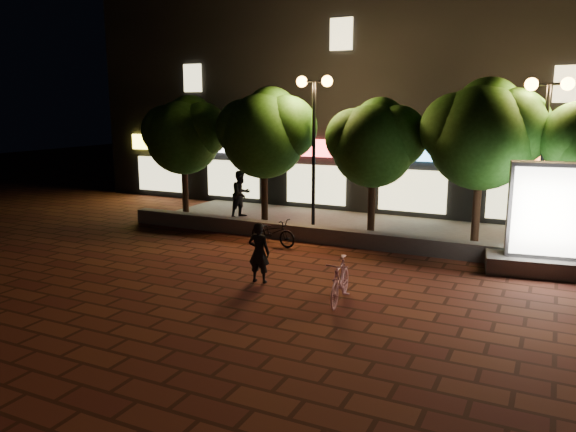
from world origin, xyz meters
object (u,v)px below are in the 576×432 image
Objects in this scene: street_lamp_right at (546,121)px; rider at (259,252)px; street_lamp_left at (314,114)px; tree_left at (266,130)px; tree_right at (484,131)px; ad_kiosk at (543,229)px; scooter_pink at (340,280)px; pedestrian at (241,194)px; tree_mid at (376,140)px; tree_far_left at (185,133)px; scooter_parked at (273,232)px.

rider is (-6.04, -5.58, -3.14)m from street_lamp_right.
street_lamp_left is 7.00m from street_lamp_right.
tree_left is at bearing 178.32° from street_lamp_right.
tree_left is 7.30m from tree_right.
scooter_pink is (-3.93, -4.36, -0.67)m from ad_kiosk.
street_lamp_right is at bearing 96.61° from ad_kiosk.
street_lamp_right is (8.95, -0.26, 0.45)m from tree_left.
ad_kiosk is (0.20, -1.70, -2.72)m from street_lamp_right.
tree_right is at bearing 170.90° from street_lamp_right.
pedestrian is (-6.67, 6.96, 0.47)m from scooter_pink.
ad_kiosk is 1.72× the size of scooter_pink.
tree_mid is 3.32m from tree_right.
street_lamp_left reaches higher than pedestrian.
pedestrian is (2.05, 0.63, -2.31)m from tree_far_left.
ad_kiosk is at bearing -8.82° from tree_far_left.
tree_far_left is 3.05× the size of rider.
street_lamp_right is at bearing -1.68° from tree_left.
tree_left is at bearing -67.77° from rider.
scooter_parked is at bearing -176.24° from ad_kiosk.
tree_mid is 6.44m from rider.
tree_left is 0.97× the size of tree_right.
ad_kiosk is (12.64, -1.96, -2.12)m from tree_far_left.
tree_right reaches higher than scooter_pink.
tree_left is 0.94× the size of street_lamp_left.
scooter_pink is 1.03× the size of scooter_parked.
tree_left reaches higher than tree_far_left.
street_lamp_left reaches higher than rider.
tree_mid is at bearing -104.75° from rider.
tree_far_left is 5.50m from street_lamp_left.
scooter_parked is (5.03, -2.46, -2.86)m from tree_far_left.
tree_mid is 5.87m from ad_kiosk.
ad_kiosk is 1.77× the size of scooter_parked.
tree_far_left is at bearing 123.06° from pedestrian.
scooter_parked is (-0.41, -2.20, -3.60)m from street_lamp_left.
rider is at bearing -137.24° from street_lamp_right.
street_lamp_left is 3.15× the size of scooter_parked.
street_lamp_right is 8.80m from rider.
scooter_pink is at bearing -127.89° from scooter_parked.
street_lamp_left is 2.88× the size of pedestrian.
pedestrian is at bearing 165.22° from street_lamp_left.
ad_kiosk is (9.14, -1.96, -2.27)m from tree_left.
tree_left is 0.98× the size of street_lamp_right.
scooter_pink is at bearing -120.30° from pedestrian.
street_lamp_left is 1.04× the size of street_lamp_right.
rider is (6.41, -5.85, -2.53)m from tree_far_left.
tree_left reaches higher than scooter_parked.
scooter_parked is (1.53, -2.46, -3.01)m from tree_left.
tree_left is 8.71m from scooter_pink.
ad_kiosk is at bearing -83.39° from street_lamp_right.
tree_left is 2.93m from pedestrian.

